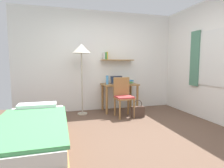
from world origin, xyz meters
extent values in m
plane|color=brown|center=(0.00, 0.00, 0.00)|extent=(5.28, 5.28, 0.00)
cube|color=white|center=(0.00, 2.02, 1.30)|extent=(4.40, 0.05, 2.60)
cube|color=#9E703D|center=(0.41, 1.89, 1.33)|extent=(0.87, 0.22, 0.02)
cube|color=silver|center=(0.05, 1.92, 1.43)|extent=(0.03, 0.14, 0.18)
cube|color=#4CA856|center=(0.10, 1.93, 1.43)|extent=(0.03, 0.12, 0.18)
cube|color=gold|center=(0.13, 1.92, 1.44)|extent=(0.02, 0.13, 0.20)
cube|color=silver|center=(1.99, 0.24, 1.35)|extent=(0.02, 0.93, 1.16)
cube|color=white|center=(1.99, 0.24, 1.35)|extent=(0.01, 0.87, 1.10)
cube|color=#4C7F66|center=(1.96, 0.81, 1.35)|extent=(0.03, 0.28, 1.26)
cube|color=#9E703D|center=(-1.47, -0.22, 0.14)|extent=(0.91, 2.02, 0.28)
cube|color=silver|center=(-1.47, -0.22, 0.36)|extent=(0.87, 1.96, 0.16)
cube|color=#4C9E5B|center=(-1.47, -0.34, 0.46)|extent=(0.93, 1.66, 0.04)
cube|color=white|center=(-1.47, 0.57, 0.49)|extent=(0.64, 0.28, 0.10)
cube|color=#9E703D|center=(0.41, 1.70, 0.70)|extent=(0.90, 0.56, 0.03)
cylinder|color=#9E703D|center=(0.01, 1.47, 0.34)|extent=(0.06, 0.06, 0.68)
cylinder|color=#9E703D|center=(0.82, 1.47, 0.34)|extent=(0.06, 0.06, 0.68)
cylinder|color=#9E703D|center=(0.01, 1.93, 0.34)|extent=(0.06, 0.06, 0.68)
cylinder|color=#9E703D|center=(0.82, 1.93, 0.34)|extent=(0.06, 0.06, 0.68)
cube|color=#9E703D|center=(0.34, 1.14, 0.44)|extent=(0.43, 0.42, 0.03)
cube|color=#B23838|center=(0.34, 1.14, 0.47)|extent=(0.40, 0.39, 0.04)
cube|color=#9E703D|center=(0.34, 1.32, 0.70)|extent=(0.39, 0.05, 0.43)
cylinder|color=#9E703D|center=(0.18, 0.96, 0.21)|extent=(0.04, 0.04, 0.43)
cylinder|color=#9E703D|center=(0.52, 0.98, 0.21)|extent=(0.04, 0.04, 0.43)
cylinder|color=#9E703D|center=(0.17, 1.30, 0.21)|extent=(0.04, 0.04, 0.43)
cylinder|color=#9E703D|center=(0.51, 1.31, 0.21)|extent=(0.04, 0.04, 0.43)
cylinder|color=#B2A893|center=(-0.57, 1.64, 0.01)|extent=(0.24, 0.24, 0.02)
cylinder|color=#B2A893|center=(-0.57, 1.64, 0.75)|extent=(0.03, 0.03, 1.46)
cone|color=silver|center=(-0.57, 1.64, 1.59)|extent=(0.43, 0.43, 0.22)
cube|color=#2D2D33|center=(0.37, 1.74, 0.72)|extent=(0.34, 0.22, 0.01)
cube|color=#2D2D33|center=(0.37, 1.81, 0.82)|extent=(0.33, 0.09, 0.19)
cube|color=black|center=(0.37, 1.80, 0.82)|extent=(0.30, 0.08, 0.16)
cylinder|color=#4C99DB|center=(0.08, 1.68, 0.82)|extent=(0.06, 0.06, 0.22)
cube|color=silver|center=(0.69, 1.75, 0.72)|extent=(0.17, 0.21, 0.02)
cube|color=#4CA856|center=(0.69, 1.74, 0.74)|extent=(0.16, 0.25, 0.02)
cube|color=gold|center=(0.69, 1.75, 0.76)|extent=(0.16, 0.20, 0.02)
cube|color=#3384C6|center=(0.69, 1.74, 0.79)|extent=(0.18, 0.24, 0.03)
cube|color=#4C382D|center=(0.63, 1.02, 0.13)|extent=(0.30, 0.11, 0.25)
torus|color=#4C382D|center=(0.63, 1.02, 0.30)|extent=(0.21, 0.02, 0.21)
camera|label=1|loc=(-1.09, -2.86, 1.23)|focal=29.81mm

